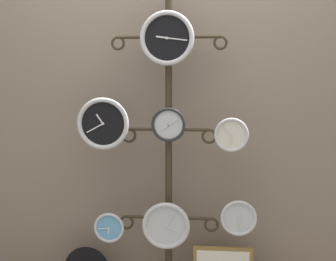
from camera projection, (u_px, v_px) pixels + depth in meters
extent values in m
cube|color=gray|center=(171.00, 81.00, 3.00)|extent=(4.40, 0.04, 2.80)
cylinder|color=#382D1E|center=(169.00, 153.00, 2.90)|extent=(0.04, 0.04, 1.87)
cylinder|color=#382D1E|center=(143.00, 37.00, 2.82)|extent=(0.31, 0.02, 0.02)
torus|color=#382D1E|center=(118.00, 43.00, 2.84)|extent=(0.09, 0.02, 0.09)
cylinder|color=#382D1E|center=(195.00, 37.00, 2.79)|extent=(0.31, 0.02, 0.02)
torus|color=#382D1E|center=(220.00, 43.00, 2.78)|extent=(0.09, 0.02, 0.09)
cylinder|color=#382D1E|center=(149.00, 129.00, 2.89)|extent=(0.25, 0.02, 0.02)
torus|color=#382D1E|center=(129.00, 135.00, 2.90)|extent=(0.09, 0.02, 0.09)
cylinder|color=#382D1E|center=(189.00, 130.00, 2.87)|extent=(0.25, 0.02, 0.02)
torus|color=#382D1E|center=(209.00, 136.00, 2.86)|extent=(0.09, 0.02, 0.09)
cylinder|color=#382D1E|center=(148.00, 217.00, 2.96)|extent=(0.27, 0.02, 0.02)
torus|color=#382D1E|center=(127.00, 222.00, 2.97)|extent=(0.09, 0.02, 0.09)
cylinder|color=#382D1E|center=(190.00, 218.00, 2.94)|extent=(0.27, 0.02, 0.02)
torus|color=#382D1E|center=(211.00, 225.00, 2.93)|extent=(0.09, 0.02, 0.09)
cylinder|color=black|center=(168.00, 38.00, 2.71)|extent=(0.29, 0.02, 0.29)
torus|color=silver|center=(168.00, 38.00, 2.69)|extent=(0.32, 0.03, 0.32)
cylinder|color=silver|center=(168.00, 38.00, 2.69)|extent=(0.02, 0.01, 0.02)
cube|color=silver|center=(162.00, 37.00, 2.70)|extent=(0.07, 0.00, 0.02)
cube|color=silver|center=(177.00, 39.00, 2.69)|extent=(0.11, 0.00, 0.02)
cylinder|color=black|center=(103.00, 123.00, 2.80)|extent=(0.29, 0.02, 0.29)
torus|color=silver|center=(103.00, 124.00, 2.79)|extent=(0.32, 0.03, 0.32)
cylinder|color=silver|center=(103.00, 124.00, 2.79)|extent=(0.02, 0.01, 0.02)
cube|color=silver|center=(100.00, 119.00, 2.79)|extent=(0.05, 0.00, 0.06)
cube|color=silver|center=(95.00, 128.00, 2.79)|extent=(0.10, 0.00, 0.06)
cylinder|color=silver|center=(169.00, 125.00, 2.79)|extent=(0.19, 0.02, 0.19)
torus|color=#262628|center=(168.00, 125.00, 2.78)|extent=(0.21, 0.02, 0.21)
cylinder|color=#262628|center=(168.00, 125.00, 2.78)|extent=(0.01, 0.01, 0.01)
cube|color=silver|center=(165.00, 127.00, 2.78)|extent=(0.04, 0.00, 0.03)
cube|color=silver|center=(173.00, 121.00, 2.77)|extent=(0.06, 0.00, 0.05)
cylinder|color=silver|center=(231.00, 135.00, 2.78)|extent=(0.19, 0.02, 0.19)
torus|color=silver|center=(231.00, 135.00, 2.77)|extent=(0.21, 0.02, 0.21)
cylinder|color=silver|center=(231.00, 135.00, 2.77)|extent=(0.01, 0.01, 0.01)
cube|color=silver|center=(230.00, 139.00, 2.77)|extent=(0.02, 0.00, 0.05)
cube|color=silver|center=(227.00, 130.00, 2.76)|extent=(0.05, 0.00, 0.06)
cylinder|color=#60A8DB|center=(109.00, 227.00, 2.91)|extent=(0.17, 0.02, 0.17)
torus|color=silver|center=(109.00, 228.00, 2.90)|extent=(0.19, 0.02, 0.19)
cylinder|color=silver|center=(109.00, 228.00, 2.90)|extent=(0.01, 0.01, 0.01)
cube|color=silver|center=(109.00, 231.00, 2.90)|extent=(0.01, 0.00, 0.04)
cube|color=silver|center=(103.00, 228.00, 2.90)|extent=(0.07, 0.00, 0.01)
cylinder|color=silver|center=(166.00, 225.00, 2.85)|extent=(0.26, 0.02, 0.26)
torus|color=silver|center=(166.00, 226.00, 2.83)|extent=(0.29, 0.03, 0.29)
cylinder|color=silver|center=(166.00, 226.00, 2.83)|extent=(0.02, 0.01, 0.02)
cube|color=silver|center=(171.00, 228.00, 2.83)|extent=(0.06, 0.00, 0.04)
cube|color=silver|center=(170.00, 219.00, 2.82)|extent=(0.06, 0.00, 0.09)
cylinder|color=silver|center=(239.00, 218.00, 2.82)|extent=(0.20, 0.02, 0.20)
torus|color=silver|center=(239.00, 218.00, 2.80)|extent=(0.22, 0.02, 0.22)
cylinder|color=silver|center=(239.00, 218.00, 2.80)|extent=(0.01, 0.01, 0.01)
cube|color=silver|center=(238.00, 214.00, 2.80)|extent=(0.02, 0.00, 0.05)
cube|color=silver|center=(240.00, 225.00, 2.80)|extent=(0.03, 0.00, 0.08)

